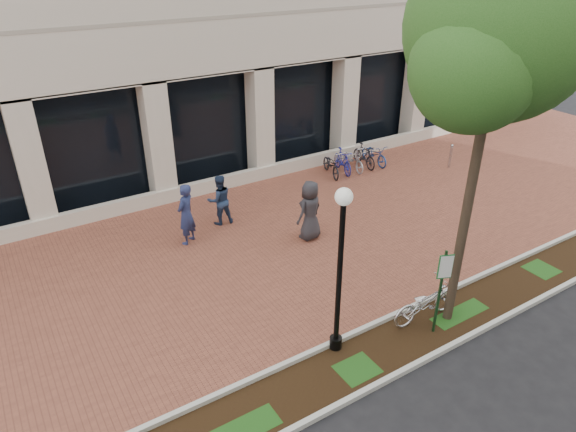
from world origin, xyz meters
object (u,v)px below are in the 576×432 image
pedestrian_left (186,214)px  lamppost (340,264)px  bollard (450,156)px  bike_rack_cluster (353,159)px  pedestrian_right (310,210)px  street_tree (499,39)px  pedestrian_mid (220,200)px  locked_bicycle (426,302)px  parking_sign (442,282)px

pedestrian_left → lamppost: bearing=62.9°
bollard → bike_rack_cluster: bearing=150.3°
lamppost → pedestrian_right: size_ratio=2.10×
street_tree → bike_rack_cluster: (3.83, 8.57, -6.08)m
pedestrian_left → bike_rack_cluster: pedestrian_left is taller
pedestrian_right → bollard: 8.18m
pedestrian_mid → bike_rack_cluster: 6.64m
lamppost → locked_bicycle: (2.44, -0.32, -1.75)m
lamppost → pedestrian_mid: size_ratio=2.37×
parking_sign → lamppost: bearing=-175.6°
parking_sign → bike_rack_cluster: size_ratio=0.74×
pedestrian_right → pedestrian_left: bearing=-43.7°
bollard → street_tree: bearing=-137.7°
pedestrian_mid → bike_rack_cluster: (6.50, 1.28, -0.40)m
street_tree → bollard: street_tree is taller
lamppost → street_tree: (3.02, -0.57, 4.26)m
bollard → bike_rack_cluster: size_ratio=0.33×
bike_rack_cluster → lamppost: bearing=-120.9°
pedestrian_right → bike_rack_cluster: (4.57, 3.60, -0.51)m
parking_sign → pedestrian_right: bearing=113.8°
lamppost → locked_bicycle: bearing=-7.4°
bike_rack_cluster → pedestrian_left: bearing=-157.0°
street_tree → bollard: (7.25, 6.61, -6.01)m
parking_sign → bike_rack_cluster: 9.96m
parking_sign → street_tree: street_tree is taller
street_tree → locked_bicycle: bearing=156.5°
lamppost → street_tree: street_tree is taller
parking_sign → bike_rack_cluster: bearing=86.3°
street_tree → pedestrian_left: street_tree is taller
street_tree → locked_bicycle: street_tree is taller
pedestrian_mid → bollard: pedestrian_mid is taller
bike_rack_cluster → locked_bicycle: bearing=-108.3°
street_tree → pedestrian_right: (-0.75, 4.97, -5.57)m
pedestrian_left → bollard: (11.30, -0.08, -0.46)m
lamppost → pedestrian_mid: lamppost is taller
parking_sign → pedestrian_mid: (-1.94, 7.52, -0.60)m
lamppost → pedestrian_left: lamppost is taller
locked_bicycle → pedestrian_right: bearing=4.5°
parking_sign → bollard: (7.99, 6.84, -0.93)m
pedestrian_mid → lamppost: bearing=93.0°
parking_sign → lamppost: size_ratio=0.56×
lamppost → pedestrian_right: lamppost is taller
locked_bicycle → pedestrian_right: size_ratio=1.01×
lamppost → pedestrian_left: 6.34m
pedestrian_right → lamppost: bearing=46.7°
street_tree → pedestrian_mid: bearing=110.1°
lamppost → pedestrian_right: 5.12m
pedestrian_right → locked_bicycle: bearing=76.1°
pedestrian_right → pedestrian_mid: bearing=-66.3°
pedestrian_left → pedestrian_right: (3.30, -1.73, -0.02)m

